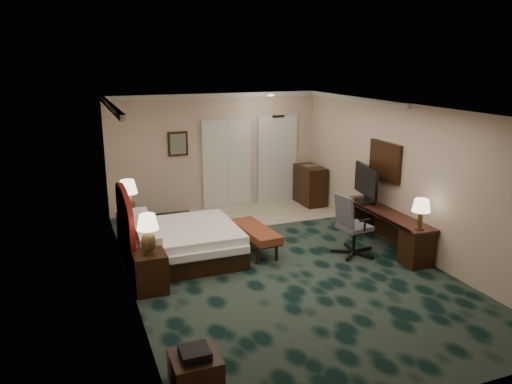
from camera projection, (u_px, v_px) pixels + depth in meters
name	position (u px, v px, depth m)	size (l,w,h in m)	color
floor	(280.00, 266.00, 8.62)	(5.00, 7.50, 0.00)	black
ceiling	(282.00, 109.00, 7.91)	(5.00, 7.50, 0.00)	silver
wall_back	(216.00, 152.00, 11.64)	(5.00, 0.00, 2.70)	#C3AA96
wall_front	(435.00, 283.00, 4.89)	(5.00, 0.00, 2.70)	#C3AA96
wall_left	(127.00, 206.00, 7.40)	(0.00, 7.50, 2.70)	#C3AA96
wall_right	(405.00, 178.00, 9.13)	(0.00, 7.50, 2.70)	#C3AA96
crown_molding	(282.00, 112.00, 7.93)	(5.00, 7.50, 0.10)	silver
tile_patch	(265.00, 213.00, 11.54)	(3.20, 1.70, 0.01)	#B0AB9D
headboard	(125.00, 227.00, 8.49)	(0.12, 2.00, 1.40)	#470E0B
entry_door	(277.00, 160.00, 12.23)	(1.02, 0.06, 2.18)	silver
closet_doors	(227.00, 164.00, 11.77)	(1.20, 0.06, 2.10)	silver
wall_art	(178.00, 144.00, 11.23)	(0.45, 0.06, 0.55)	#4D5E56
wall_mirror	(385.00, 161.00, 9.61)	(0.05, 0.95, 0.75)	white
bed	(184.00, 243.00, 8.84)	(1.87, 1.73, 0.59)	white
nightstand_near	(150.00, 272.00, 7.66)	(0.49, 0.57, 0.62)	black
nightstand_far	(129.00, 228.00, 9.68)	(0.44, 0.50, 0.55)	black
lamp_near	(148.00, 234.00, 7.48)	(0.33, 0.33, 0.62)	black
lamp_far	(128.00, 198.00, 9.54)	(0.36, 0.36, 0.69)	black
bed_bench	(255.00, 239.00, 9.24)	(0.47, 1.34, 0.45)	brown
side_table	(196.00, 379.00, 5.17)	(0.50, 0.50, 0.54)	black
desk	(384.00, 229.00, 9.43)	(0.51, 2.37, 0.68)	black
tv	(366.00, 184.00, 9.84)	(0.08, 0.98, 0.76)	black
desk_lamp	(421.00, 214.00, 8.35)	(0.31, 0.31, 0.54)	black
desk_chair	(355.00, 224.00, 9.00)	(0.67, 0.63, 1.15)	#545459
minibar	(310.00, 185.00, 12.14)	(0.50, 0.89, 0.94)	black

